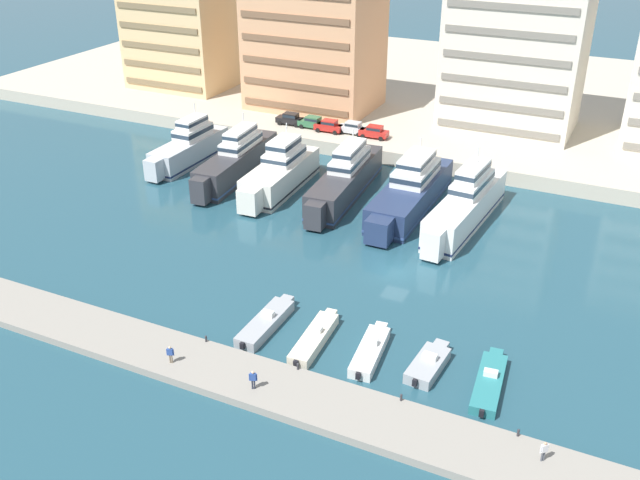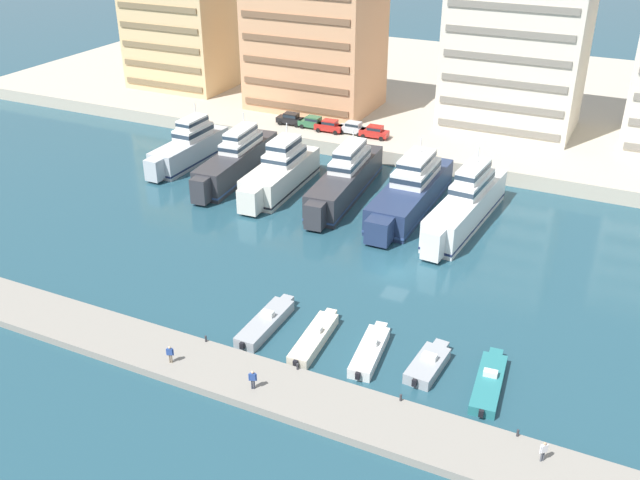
{
  "view_description": "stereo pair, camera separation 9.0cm",
  "coord_description": "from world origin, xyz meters",
  "px_view_note": "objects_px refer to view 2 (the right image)",
  "views": [
    {
      "loc": [
        19.89,
        -59.43,
        36.28
      ],
      "look_at": [
        -7.93,
        -1.22,
        2.5
      ],
      "focal_mm": 40.0,
      "sensor_mm": 36.0,
      "label": 1
    },
    {
      "loc": [
        19.97,
        -59.39,
        36.28
      ],
      "look_at": [
        -7.93,
        -1.22,
        2.5
      ],
      "focal_mm": 40.0,
      "sensor_mm": 36.0,
      "label": 2
    }
  ],
  "objects_px": {
    "pedestrian_mid_deck": "(544,450)",
    "motorboat_grey_center_left": "(428,364)",
    "yacht_ivory_mid_left": "(280,172)",
    "motorboat_teal_center": "(489,382)",
    "yacht_white_center_right": "(466,204)",
    "car_silver_center_left": "(353,127)",
    "yacht_navy_center": "(411,190)",
    "yacht_silver_far_left": "(189,147)",
    "motorboat_white_mid_left": "(370,351)",
    "car_black_far_left": "(291,118)",
    "motorboat_cream_left": "(314,338)",
    "pedestrian_far_side": "(253,378)",
    "yacht_charcoal_center_left": "(346,179)",
    "car_red_mid_left": "(329,126)",
    "motorboat_grey_far_left": "(266,322)",
    "yacht_charcoal_left": "(237,160)",
    "pedestrian_near_edge": "(170,353)",
    "car_red_center": "(374,131)",
    "car_green_left": "(313,122)"
  },
  "relations": [
    {
      "from": "car_silver_center_left",
      "to": "car_red_center",
      "type": "distance_m",
      "value": 3.49
    },
    {
      "from": "motorboat_grey_center_left",
      "to": "motorboat_teal_center",
      "type": "bearing_deg",
      "value": -0.66
    },
    {
      "from": "car_red_mid_left",
      "to": "pedestrian_mid_deck",
      "type": "distance_m",
      "value": 65.39
    },
    {
      "from": "car_silver_center_left",
      "to": "pedestrian_far_side",
      "type": "relative_size",
      "value": 2.44
    },
    {
      "from": "yacht_silver_far_left",
      "to": "motorboat_grey_far_left",
      "type": "distance_m",
      "value": 42.14
    },
    {
      "from": "yacht_ivory_mid_left",
      "to": "pedestrian_mid_deck",
      "type": "relative_size",
      "value": 10.67
    },
    {
      "from": "pedestrian_mid_deck",
      "to": "car_silver_center_left",
      "type": "bearing_deg",
      "value": 124.86
    },
    {
      "from": "car_red_mid_left",
      "to": "car_silver_center_left",
      "type": "distance_m",
      "value": 3.52
    },
    {
      "from": "yacht_white_center_right",
      "to": "car_silver_center_left",
      "type": "xyz_separation_m",
      "value": [
        -21.69,
        17.9,
        0.48
      ]
    },
    {
      "from": "yacht_silver_far_left",
      "to": "motorboat_white_mid_left",
      "type": "bearing_deg",
      "value": -37.76
    },
    {
      "from": "pedestrian_mid_deck",
      "to": "motorboat_grey_center_left",
      "type": "bearing_deg",
      "value": 145.39
    },
    {
      "from": "motorboat_white_mid_left",
      "to": "car_silver_center_left",
      "type": "relative_size",
      "value": 1.89
    },
    {
      "from": "car_silver_center_left",
      "to": "pedestrian_mid_deck",
      "type": "relative_size",
      "value": 2.49
    },
    {
      "from": "motorboat_cream_left",
      "to": "car_silver_center_left",
      "type": "height_order",
      "value": "car_silver_center_left"
    },
    {
      "from": "yacht_white_center_right",
      "to": "motorboat_white_mid_left",
      "type": "xyz_separation_m",
      "value": [
        -0.4,
        -27.81,
        -1.98
      ]
    },
    {
      "from": "yacht_ivory_mid_left",
      "to": "yacht_charcoal_left",
      "type": "bearing_deg",
      "value": 170.61
    },
    {
      "from": "pedestrian_mid_deck",
      "to": "pedestrian_far_side",
      "type": "xyz_separation_m",
      "value": [
        -21.44,
        -1.91,
        0.02
      ]
    },
    {
      "from": "yacht_ivory_mid_left",
      "to": "motorboat_teal_center",
      "type": "height_order",
      "value": "yacht_ivory_mid_left"
    },
    {
      "from": "pedestrian_far_side",
      "to": "yacht_charcoal_left",
      "type": "bearing_deg",
      "value": 123.04
    },
    {
      "from": "car_black_far_left",
      "to": "pedestrian_mid_deck",
      "type": "bearing_deg",
      "value": -48.28
    },
    {
      "from": "yacht_navy_center",
      "to": "car_black_far_left",
      "type": "distance_m",
      "value": 29.5
    },
    {
      "from": "yacht_navy_center",
      "to": "car_green_left",
      "type": "distance_m",
      "value": 26.4
    },
    {
      "from": "motorboat_cream_left",
      "to": "yacht_silver_far_left",
      "type": "bearing_deg",
      "value": 138.04
    },
    {
      "from": "yacht_navy_center",
      "to": "motorboat_teal_center",
      "type": "distance_m",
      "value": 33.53
    },
    {
      "from": "motorboat_white_mid_left",
      "to": "car_silver_center_left",
      "type": "distance_m",
      "value": 50.48
    },
    {
      "from": "motorboat_grey_center_left",
      "to": "yacht_charcoal_center_left",
      "type": "bearing_deg",
      "value": 124.89
    },
    {
      "from": "motorboat_white_mid_left",
      "to": "car_black_far_left",
      "type": "bearing_deg",
      "value": 124.56
    },
    {
      "from": "car_green_left",
      "to": "car_silver_center_left",
      "type": "xyz_separation_m",
      "value": [
        6.34,
        0.26,
        0.0
      ]
    },
    {
      "from": "motorboat_cream_left",
      "to": "pedestrian_far_side",
      "type": "bearing_deg",
      "value": -98.38
    },
    {
      "from": "car_silver_center_left",
      "to": "yacht_silver_far_left",
      "type": "bearing_deg",
      "value": -139.01
    },
    {
      "from": "yacht_ivory_mid_left",
      "to": "motorboat_teal_center",
      "type": "xyz_separation_m",
      "value": [
        33.33,
        -27.19,
        -1.85
      ]
    },
    {
      "from": "yacht_ivory_mid_left",
      "to": "motorboat_white_mid_left",
      "type": "xyz_separation_m",
      "value": [
        23.38,
        -27.5,
        -1.78
      ]
    },
    {
      "from": "motorboat_grey_center_left",
      "to": "car_silver_center_left",
      "type": "height_order",
      "value": "car_silver_center_left"
    },
    {
      "from": "yacht_white_center_right",
      "to": "motorboat_teal_center",
      "type": "xyz_separation_m",
      "value": [
        9.55,
        -27.49,
        -2.04
      ]
    },
    {
      "from": "pedestrian_mid_deck",
      "to": "yacht_ivory_mid_left",
      "type": "bearing_deg",
      "value": 138.45
    },
    {
      "from": "yacht_charcoal_center_left",
      "to": "car_red_mid_left",
      "type": "xyz_separation_m",
      "value": [
        -9.58,
        15.79,
        0.68
      ]
    },
    {
      "from": "yacht_charcoal_left",
      "to": "motorboat_white_mid_left",
      "type": "xyz_separation_m",
      "value": [
        30.47,
        -28.68,
        -1.83
      ]
    },
    {
      "from": "motorboat_white_mid_left",
      "to": "pedestrian_far_side",
      "type": "relative_size",
      "value": 4.62
    },
    {
      "from": "yacht_ivory_mid_left",
      "to": "car_green_left",
      "type": "bearing_deg",
      "value": 103.31
    },
    {
      "from": "motorboat_grey_center_left",
      "to": "yacht_silver_far_left",
      "type": "bearing_deg",
      "value": 145.83
    },
    {
      "from": "yacht_silver_far_left",
      "to": "yacht_ivory_mid_left",
      "type": "height_order",
      "value": "yacht_ivory_mid_left"
    },
    {
      "from": "motorboat_grey_center_left",
      "to": "car_black_far_left",
      "type": "distance_m",
      "value": 58.01
    },
    {
      "from": "yacht_charcoal_center_left",
      "to": "yacht_navy_center",
      "type": "relative_size",
      "value": 0.99
    },
    {
      "from": "motorboat_cream_left",
      "to": "car_black_far_left",
      "type": "bearing_deg",
      "value": 119.87
    },
    {
      "from": "yacht_charcoal_left",
      "to": "pedestrian_near_edge",
      "type": "distance_m",
      "value": 40.89
    },
    {
      "from": "yacht_silver_far_left",
      "to": "pedestrian_far_side",
      "type": "relative_size",
      "value": 9.88
    },
    {
      "from": "motorboat_cream_left",
      "to": "car_silver_center_left",
      "type": "bearing_deg",
      "value": 109.47
    },
    {
      "from": "motorboat_white_mid_left",
      "to": "car_red_center",
      "type": "height_order",
      "value": "car_red_center"
    },
    {
      "from": "yacht_charcoal_left",
      "to": "car_silver_center_left",
      "type": "distance_m",
      "value": 19.36
    },
    {
      "from": "car_green_left",
      "to": "pedestrian_mid_deck",
      "type": "height_order",
      "value": "car_green_left"
    }
  ]
}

